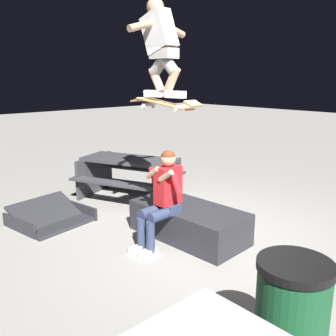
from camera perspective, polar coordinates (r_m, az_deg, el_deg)
name	(u,v)px	position (r m, az deg, el deg)	size (l,w,h in m)	color
ground_plane	(203,238)	(5.25, 5.47, -10.74)	(40.00, 40.00, 0.00)	gray
ledge_box_main	(189,222)	(5.20, 3.20, -8.29)	(1.62, 0.79, 0.44)	#28282D
person_sitting_on_ledge	(162,195)	(4.77, -0.87, -4.20)	(0.59, 0.76, 1.28)	#2D3856
skateboard	(164,104)	(4.47, -0.59, 9.91)	(1.03, 0.25, 0.14)	#AD8451
skater_airborne	(161,43)	(4.52, -1.15, 18.67)	(0.62, 0.89, 1.12)	white
kicker_ramp	(51,219)	(5.99, -17.59, -7.50)	(1.05, 1.15, 0.41)	#28282D
picnic_table_back	(129,171)	(6.80, -5.99, -0.54)	(2.08, 1.89, 0.75)	#38383D
trash_bin	(291,323)	(2.98, 18.39, -21.73)	(0.53, 0.53, 0.95)	#19512D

